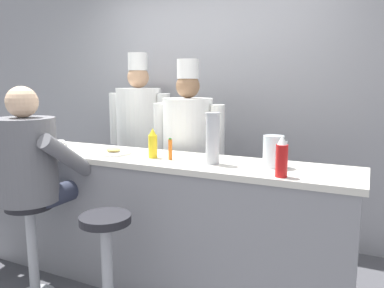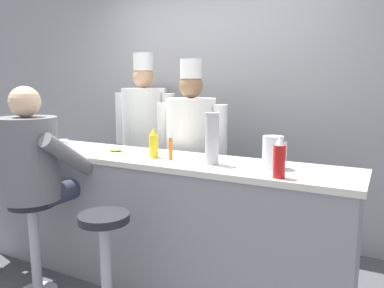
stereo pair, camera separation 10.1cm
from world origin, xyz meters
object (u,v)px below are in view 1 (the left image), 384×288
at_px(ketchup_bottle_red, 282,158).
at_px(diner_seated_grey, 31,166).
at_px(cook_in_whites_far, 188,149).
at_px(cook_in_whites_near, 139,134).
at_px(mustard_bottle_yellow, 153,144).
at_px(hot_sauce_bottle_orange, 170,149).
at_px(empty_stool_round, 107,252).
at_px(breakfast_plate, 114,152).
at_px(coffee_mug_white, 59,146).
at_px(cup_stack_steel, 213,138).
at_px(cereal_bowl, 27,140).
at_px(water_pitcher_clear, 273,151).

distance_m(ketchup_bottle_red, diner_seated_grey, 1.68).
bearing_deg(cook_in_whites_far, cook_in_whites_near, 156.47).
xyz_separation_m(ketchup_bottle_red, cook_in_whites_far, (-0.98, 0.79, -0.15)).
height_order(mustard_bottle_yellow, cook_in_whites_far, cook_in_whites_far).
bearing_deg(hot_sauce_bottle_orange, empty_stool_round, -109.32).
relative_size(breakfast_plate, cook_in_whites_far, 0.15).
distance_m(breakfast_plate, diner_seated_grey, 0.59).
height_order(hot_sauce_bottle_orange, breakfast_plate, hot_sauce_bottle_orange).
bearing_deg(coffee_mug_white, diner_seated_grey, -73.63).
height_order(coffee_mug_white, cup_stack_steel, cup_stack_steel).
bearing_deg(coffee_mug_white, hot_sauce_bottle_orange, 5.77).
distance_m(cereal_bowl, cook_in_whites_far, 1.46).
relative_size(diner_seated_grey, cook_in_whites_near, 0.83).
height_order(cup_stack_steel, diner_seated_grey, diner_seated_grey).
bearing_deg(water_pitcher_clear, diner_seated_grey, -160.07).
height_order(mustard_bottle_yellow, cup_stack_steel, cup_stack_steel).
bearing_deg(hot_sauce_bottle_orange, coffee_mug_white, -174.23).
height_order(breakfast_plate, cup_stack_steel, cup_stack_steel).
height_order(hot_sauce_bottle_orange, cook_in_whites_far, cook_in_whites_far).
bearing_deg(cup_stack_steel, mustard_bottle_yellow, 179.53).
bearing_deg(cook_in_whites_far, diner_seated_grey, -120.74).
relative_size(cereal_bowl, cup_stack_steel, 0.40).
bearing_deg(diner_seated_grey, cook_in_whites_near, 92.03).
xyz_separation_m(mustard_bottle_yellow, cook_in_whites_near, (-0.73, 0.93, -0.09)).
bearing_deg(cereal_bowl, hot_sauce_bottle_orange, -3.89).
height_order(water_pitcher_clear, coffee_mug_white, water_pitcher_clear).
bearing_deg(water_pitcher_clear, hot_sauce_bottle_orange, -173.29).
xyz_separation_m(cereal_bowl, coffee_mug_white, (0.59, -0.20, 0.02)).
height_order(mustard_bottle_yellow, breakfast_plate, mustard_bottle_yellow).
height_order(ketchup_bottle_red, cook_in_whites_far, cook_in_whites_far).
distance_m(hot_sauce_bottle_orange, cook_in_whites_far, 0.66).
bearing_deg(cup_stack_steel, cereal_bowl, 176.94).
height_order(coffee_mug_white, diner_seated_grey, diner_seated_grey).
bearing_deg(breakfast_plate, cook_in_whites_near, 112.49).
distance_m(cup_stack_steel, diner_seated_grey, 1.26).
bearing_deg(cereal_bowl, cook_in_whites_far, 21.16).
bearing_deg(cook_in_whites_near, diner_seated_grey, -87.97).
bearing_deg(coffee_mug_white, breakfast_plate, 12.36).
relative_size(mustard_bottle_yellow, cereal_bowl, 1.59).
relative_size(hot_sauce_bottle_orange, coffee_mug_white, 1.12).
relative_size(cook_in_whites_near, cook_in_whites_far, 1.06).
bearing_deg(breakfast_plate, cook_in_whites_far, 63.02).
relative_size(cereal_bowl, cook_in_whites_near, 0.08).
xyz_separation_m(ketchup_bottle_red, hot_sauce_bottle_orange, (-0.81, 0.15, -0.04)).
bearing_deg(cook_in_whites_near, hot_sauce_bottle_orange, -46.84).
distance_m(breakfast_plate, empty_stool_round, 0.80).
bearing_deg(cook_in_whites_far, empty_stool_round, -90.24).
height_order(hot_sauce_bottle_orange, empty_stool_round, hot_sauce_bottle_orange).
bearing_deg(cereal_bowl, water_pitcher_clear, -0.55).
xyz_separation_m(ketchup_bottle_red, mustard_bottle_yellow, (-0.96, 0.16, -0.01)).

